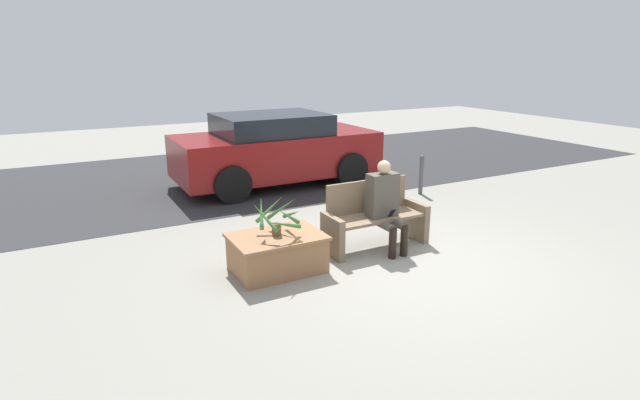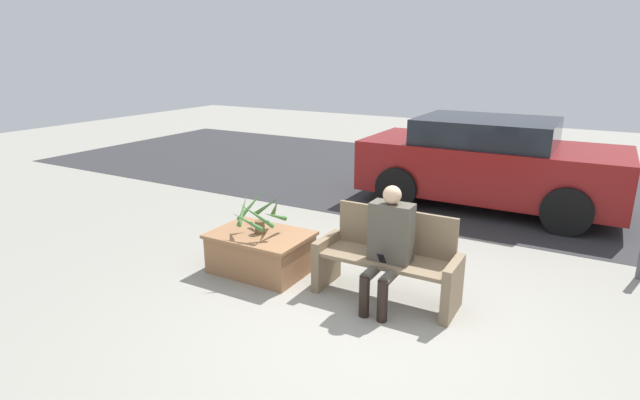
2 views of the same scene
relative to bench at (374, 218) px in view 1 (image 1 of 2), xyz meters
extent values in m
plane|color=gray|center=(0.09, -0.74, -0.42)|extent=(30.00, 30.00, 0.00)
cube|color=#2D2D30|center=(0.09, 5.19, -0.41)|extent=(20.00, 6.00, 0.01)
cube|color=#7A664C|center=(-0.70, -0.06, -0.14)|extent=(0.09, 0.52, 0.56)
cube|color=#7A664C|center=(0.70, -0.06, -0.14)|extent=(0.09, 0.52, 0.56)
cube|color=#7A664C|center=(0.00, -0.06, 0.02)|extent=(1.31, 0.48, 0.04)
cube|color=#7A664C|center=(0.00, 0.19, 0.27)|extent=(1.31, 0.04, 0.46)
cube|color=#4C473D|center=(0.06, -0.10, 0.35)|extent=(0.42, 0.22, 0.60)
sphere|color=tan|center=(0.06, -0.12, 0.74)|extent=(0.18, 0.18, 0.18)
cylinder|color=#4C473D|center=(-0.04, -0.30, -0.01)|extent=(0.11, 0.40, 0.11)
cylinder|color=#4C473D|center=(0.15, -0.30, -0.01)|extent=(0.11, 0.40, 0.11)
cylinder|color=black|center=(-0.04, -0.50, -0.20)|extent=(0.10, 0.10, 0.42)
cylinder|color=black|center=(0.15, -0.50, -0.20)|extent=(0.10, 0.10, 0.42)
cube|color=black|center=(0.06, -0.33, 0.15)|extent=(0.07, 0.09, 0.12)
cube|color=#936642|center=(-1.53, -0.14, -0.18)|extent=(1.08, 0.75, 0.47)
cube|color=#936642|center=(-1.53, -0.14, 0.04)|extent=(1.13, 0.80, 0.04)
cylinder|color=brown|center=(-1.53, -0.14, 0.13)|extent=(0.11, 0.11, 0.15)
cone|color=#427538|center=(-1.32, -0.13, 0.30)|extent=(0.06, 0.45, 0.23)
cone|color=#427538|center=(-1.40, -0.01, 0.35)|extent=(0.32, 0.32, 0.32)
cone|color=#427538|center=(-1.54, 0.05, 0.35)|extent=(0.40, 0.07, 0.32)
cone|color=#427538|center=(-1.70, -0.07, 0.35)|extent=(0.19, 0.38, 0.34)
cone|color=#427538|center=(-1.71, -0.21, 0.34)|extent=(0.21, 0.40, 0.30)
cone|color=#427538|center=(-1.55, -0.36, 0.27)|extent=(0.46, 0.08, 0.17)
cone|color=#427538|center=(-1.45, -0.31, 0.34)|extent=(0.39, 0.23, 0.31)
cube|color=maroon|center=(0.21, 3.86, 0.23)|extent=(4.07, 1.80, 0.83)
cube|color=black|center=(0.11, 3.86, 0.84)|extent=(2.12, 1.66, 0.40)
cylinder|color=black|center=(1.47, 2.96, -0.07)|extent=(0.70, 0.18, 0.70)
cylinder|color=black|center=(1.47, 4.76, -0.07)|extent=(0.70, 0.18, 0.70)
cylinder|color=black|center=(-1.05, 2.96, -0.07)|extent=(0.70, 0.18, 0.70)
cylinder|color=black|center=(-1.05, 4.76, -0.07)|extent=(0.70, 0.18, 0.70)
cylinder|color=#4C4C51|center=(2.35, 1.83, -0.07)|extent=(0.08, 0.08, 0.70)
sphere|color=#4C4C51|center=(2.35, 1.83, 0.30)|extent=(0.09, 0.09, 0.09)
camera|label=1|loc=(-3.80, -5.45, 2.20)|focal=28.00mm
camera|label=2|loc=(1.75, -4.51, 2.07)|focal=28.00mm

